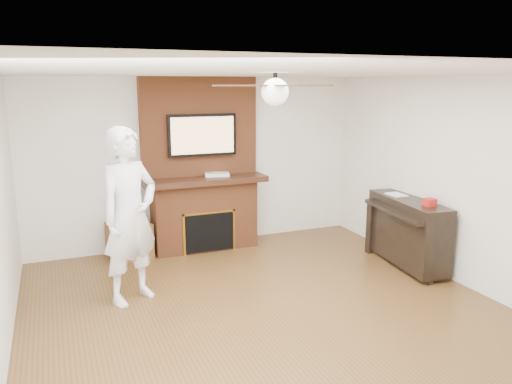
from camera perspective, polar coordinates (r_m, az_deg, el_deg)
name	(u,v)px	position (r m, az deg, el deg)	size (l,w,h in m)	color
room_shell	(274,202)	(4.95, 2.10, -1.11)	(5.36, 5.86, 2.86)	#4D3216
fireplace	(202,182)	(7.35, -6.14, 1.20)	(1.78, 0.64, 2.50)	brown
tv	(202,135)	(7.21, -6.17, 6.48)	(1.00, 0.08, 0.60)	black
ceiling_fan	(275,91)	(4.82, 2.20, 11.49)	(1.21, 1.21, 0.31)	black
person	(130,216)	(5.64, -14.24, -2.67)	(0.72, 0.48, 1.96)	silver
side_table	(129,239)	(7.24, -14.28, -5.17)	(0.62, 0.62, 0.60)	brown
piano	(407,230)	(6.94, 16.86, -4.23)	(0.67, 1.44, 1.00)	black
cable_box	(217,174)	(7.29, -4.49, 2.02)	(0.35, 0.20, 0.05)	silver
candle_orange	(193,248)	(7.33, -7.18, -6.40)	(0.07, 0.07, 0.13)	#C16C16
candle_green	(205,248)	(7.36, -5.88, -6.42)	(0.08, 0.08, 0.09)	#327E33
candle_cream	(218,246)	(7.41, -4.35, -6.23)	(0.09, 0.09, 0.10)	beige
candle_blue	(223,245)	(7.48, -3.82, -6.10)	(0.07, 0.07, 0.09)	#334699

